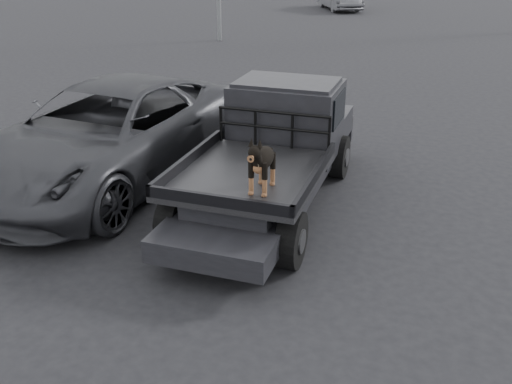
% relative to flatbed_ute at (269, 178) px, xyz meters
% --- Properties ---
extents(ground, '(120.00, 120.00, 0.00)m').
position_rel_flatbed_ute_xyz_m(ground, '(0.58, -1.42, -0.46)').
color(ground, black).
rests_on(ground, ground).
extents(flatbed_ute, '(2.00, 5.40, 0.92)m').
position_rel_flatbed_ute_xyz_m(flatbed_ute, '(0.00, 0.00, 0.00)').
color(flatbed_ute, black).
rests_on(flatbed_ute, ground).
extents(ute_cab, '(1.72, 1.30, 0.88)m').
position_rel_flatbed_ute_xyz_m(ute_cab, '(0.00, 0.95, 0.90)').
color(ute_cab, black).
rests_on(ute_cab, flatbed_ute).
extents(headache_rack, '(1.80, 0.08, 0.55)m').
position_rel_flatbed_ute_xyz_m(headache_rack, '(0.00, 0.20, 0.74)').
color(headache_rack, black).
rests_on(headache_rack, flatbed_ute).
extents(dog, '(0.32, 0.60, 0.74)m').
position_rel_flatbed_ute_xyz_m(dog, '(0.35, -1.46, 0.83)').
color(dog, black).
rests_on(dog, flatbed_ute).
extents(parked_suv, '(3.28, 6.23, 1.67)m').
position_rel_flatbed_ute_xyz_m(parked_suv, '(-2.94, 0.14, 0.38)').
color(parked_suv, '#303136').
rests_on(parked_suv, ground).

